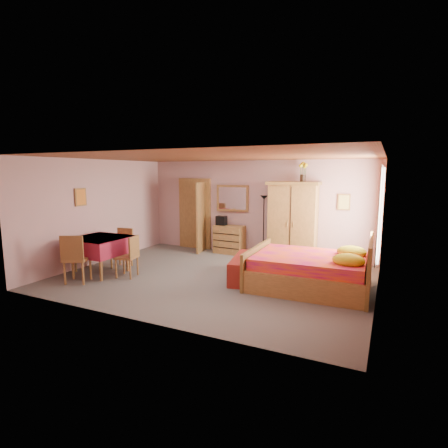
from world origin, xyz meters
The scene contains 23 objects.
floor centered at (0.00, 0.00, 0.00)m, with size 6.50×6.50×0.00m, color #5F5B54.
ceiling centered at (0.00, 0.00, 2.60)m, with size 6.50×6.50×0.00m, color brown.
wall_back centered at (0.00, 2.50, 1.30)m, with size 6.50×0.10×2.60m, color tan.
wall_front centered at (0.00, -2.50, 1.30)m, with size 6.50×0.10×2.60m, color tan.
wall_left centered at (-3.25, 0.00, 1.30)m, with size 0.10×5.00×2.60m, color tan.
wall_right centered at (3.25, 0.00, 1.30)m, with size 0.10×5.00×2.60m, color tan.
doorway centered at (-1.90, 2.47, 1.02)m, with size 1.06×0.12×2.15m, color #9E6B35.
window centered at (3.21, 1.20, 1.45)m, with size 0.08×1.40×1.95m, color white.
picture_left centered at (-3.22, -0.60, 1.70)m, with size 0.04×0.32×0.42m, color orange.
picture_back centered at (2.35, 2.47, 1.55)m, with size 0.30×0.04×0.40m, color #D8BF59.
chest_of_drawers centered at (-0.66, 2.24, 0.40)m, with size 0.84×0.42×0.79m, color olive.
wall_mirror centered at (-0.66, 2.45, 1.55)m, with size 0.95×0.05×0.75m, color white.
stereo centered at (-0.90, 2.24, 0.92)m, with size 0.28×0.21×0.26m, color black.
floor_lamp centered at (0.34, 2.27, 0.83)m, with size 0.21×0.21×1.67m, color black.
wardrobe centered at (1.16, 2.17, 1.02)m, with size 1.30×0.67×2.04m, color #AC7A3A.
sunflower_vase centered at (1.36, 2.25, 2.29)m, with size 0.20×0.20×0.49m, color yellow.
bed centered at (2.01, 0.25, 0.53)m, with size 2.31×1.82×1.07m, color #C21264.
bench centered at (0.67, 0.22, 0.24)m, with size 0.54×1.45×0.48m, color maroon.
dining_table centered at (-2.46, -0.83, 0.42)m, with size 1.14×1.14×0.84m, color maroon.
chair_south centered at (-2.43, -1.50, 0.51)m, with size 0.46×0.46×1.02m, color #A46D37.
chair_north centered at (-2.41, -0.20, 0.47)m, with size 0.42×0.42×0.93m, color #AE763A.
chair_west centered at (-3.18, -0.75, 0.46)m, with size 0.42×0.42×0.92m, color #AC793A.
chair_east centered at (-1.76, -0.76, 0.46)m, with size 0.41×0.41×0.91m, color #9E6735.
Camera 1 is at (3.37, -6.57, 2.28)m, focal length 28.00 mm.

